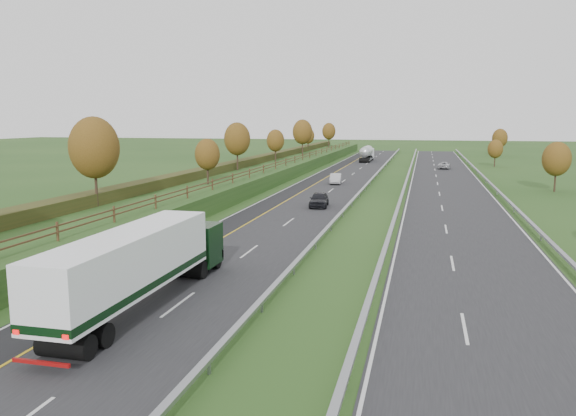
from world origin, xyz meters
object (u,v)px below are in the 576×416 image
Objects in this scene: car_silver_mid at (336,179)px; car_small_far at (369,152)px; box_lorry at (141,263)px; car_dark_near at (319,199)px; road_tanker at (367,153)px; car_oncoming at (444,165)px.

car_silver_mid is 0.98× the size of car_small_far.
car_dark_near is (2.58, 34.67, -1.48)m from box_lorry.
road_tanker is at bearing -85.65° from car_small_far.
car_small_far is at bearing 87.21° from car_dark_near.
car_silver_mid is at bearing -89.83° from road_tanker.
car_dark_near reaches higher than car_silver_mid.
car_small_far is (-1.24, 131.56, -1.62)m from box_lorry.
car_oncoming is at bearing 55.63° from car_silver_mid.
road_tanker is 23.33m from car_oncoming.
car_dark_near is 96.96m from car_small_far.
road_tanker is at bearing 86.45° from car_dark_near.
box_lorry is 3.59× the size of car_silver_mid.
road_tanker reaches higher than car_dark_near.
box_lorry reaches higher than road_tanker.
car_oncoming is (18.52, -44.18, -0.01)m from car_small_far.
car_dark_near is 1.04× the size of car_silver_mid.
box_lorry is at bearing -96.83° from car_silver_mid.
car_oncoming is at bearing -67.06° from car_small_far.
car_small_far is at bearing 94.15° from road_tanker.
road_tanker is at bearing -41.17° from car_oncoming.
car_oncoming is at bearing -44.90° from road_tanker.
car_silver_mid is at bearing 65.28° from car_oncoming.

